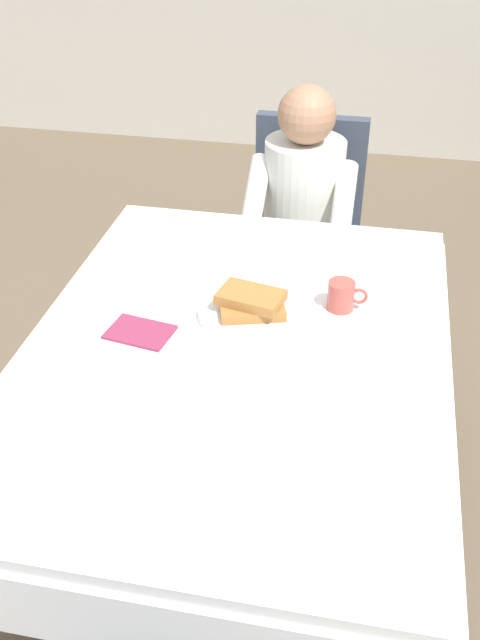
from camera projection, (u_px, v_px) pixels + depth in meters
ground_plane at (236, 531)px, 2.35m from camera, size 14.00×14.00×0.00m
dining_table_main at (236, 371)px, 1.98m from camera, size 1.12×1.52×0.74m
chair_diner at (305, 221)px, 2.99m from camera, size 0.44×0.45×0.93m
diner_person at (302, 206)px, 2.78m from camera, size 0.40×0.43×1.12m
plate_breakfast at (248, 312)px, 2.04m from camera, size 0.28×0.28×0.02m
breakfast_stack at (251, 302)px, 2.02m from camera, size 0.21×0.18×0.06m
cup_coffee at (342, 296)px, 2.05m from camera, size 0.11×0.08×0.08m
syrup_pitcher at (165, 267)px, 2.19m from camera, size 0.08×0.08×0.07m
fork_left_of_plate at (180, 311)px, 2.06m from camera, size 0.03×0.18×0.00m
knife_right_of_plate at (315, 326)px, 2.00m from camera, size 0.02×0.20×0.00m
spoon_near_edge at (219, 386)px, 1.78m from camera, size 0.15×0.03×0.00m
napkin_folded at (140, 331)px, 1.97m from camera, size 0.19×0.15×0.01m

